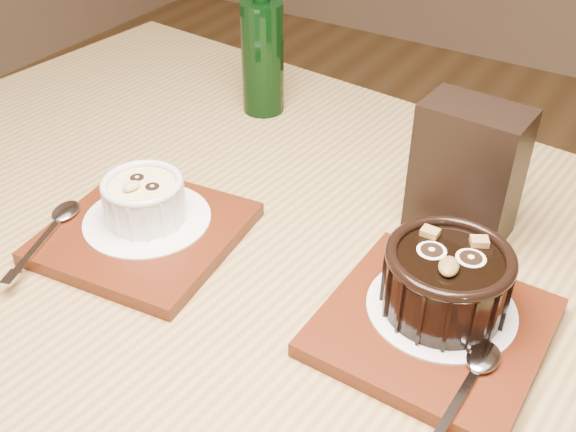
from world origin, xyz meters
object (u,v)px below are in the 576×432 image
object	(u,v)px
table	(278,342)
green_bottle	(262,53)
tray_right	(433,327)
ramekin_dark	(447,278)
tray_left	(145,233)
condiment_stand	(467,171)
ramekin_white	(144,198)

from	to	relation	value
table	green_bottle	xyz separation A→B (m)	(-0.20, 0.28, 0.17)
tray_right	ramekin_dark	distance (m)	0.05
tray_left	tray_right	size ratio (longest dim) A/B	1.00
condiment_stand	ramekin_white	bearing A→B (deg)	-146.57
table	ramekin_dark	world-z (taller)	ramekin_dark
ramekin_dark	green_bottle	distance (m)	0.44
ramekin_white	green_bottle	distance (m)	0.30
condiment_stand	green_bottle	bearing A→B (deg)	160.41
table	green_bottle	size ratio (longest dim) A/B	6.10
tray_left	ramekin_white	xyz separation A→B (m)	(-0.01, 0.01, 0.03)
table	condiment_stand	distance (m)	0.26
tray_right	condiment_stand	world-z (taller)	condiment_stand
tray_right	table	bearing A→B (deg)	-176.43
tray_left	green_bottle	xyz separation A→B (m)	(-0.06, 0.30, 0.07)
ramekin_white	tray_right	world-z (taller)	ramekin_white
table	ramekin_white	distance (m)	0.20
ramekin_white	green_bottle	bearing A→B (deg)	110.14
table	condiment_stand	size ratio (longest dim) A/B	9.06
table	tray_left	xyz separation A→B (m)	(-0.15, -0.02, 0.10)
table	tray_left	bearing A→B (deg)	-170.94
tray_right	green_bottle	xyz separation A→B (m)	(-0.36, 0.27, 0.07)
green_bottle	condiment_stand	bearing A→B (deg)	-19.59
tray_left	green_bottle	world-z (taller)	green_bottle
condiment_stand	tray_right	bearing A→B (deg)	-76.70
table	tray_left	size ratio (longest dim) A/B	7.04
table	condiment_stand	bearing A→B (deg)	54.75
tray_left	green_bottle	bearing A→B (deg)	100.79
tray_left	ramekin_dark	xyz separation A→B (m)	(0.30, 0.05, 0.04)
ramekin_dark	ramekin_white	bearing A→B (deg)	172.89
table	condiment_stand	xyz separation A→B (m)	(0.12, 0.16, 0.16)
ramekin_dark	condiment_stand	xyz separation A→B (m)	(-0.04, 0.14, 0.02)
ramekin_dark	tray_right	bearing A→B (deg)	-102.66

